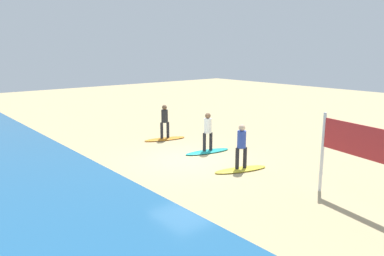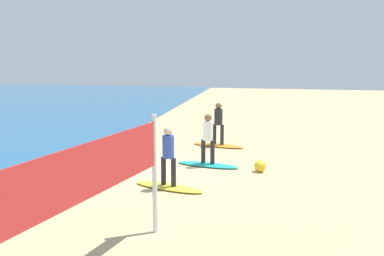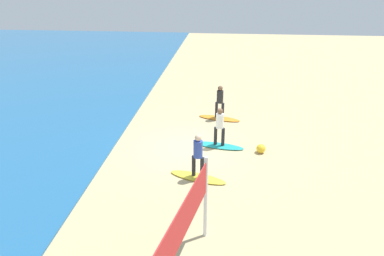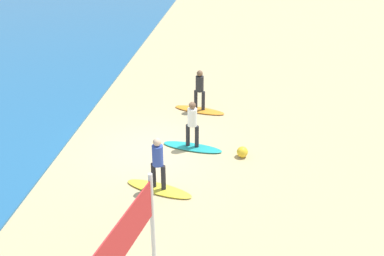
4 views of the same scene
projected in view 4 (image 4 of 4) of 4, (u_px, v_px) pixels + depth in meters
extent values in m
plane|color=tan|center=(151.00, 150.00, 15.10)|extent=(60.00, 60.00, 0.00)
ellipsoid|color=yellow|center=(159.00, 189.00, 12.97)|extent=(1.16, 2.17, 0.09)
cylinder|color=#232328|center=(154.00, 175.00, 12.83)|extent=(0.14, 0.14, 0.78)
cylinder|color=#232328|center=(163.00, 178.00, 12.72)|extent=(0.14, 0.14, 0.78)
cylinder|color=#334CAD|center=(158.00, 155.00, 12.46)|extent=(0.32, 0.32, 0.62)
sphere|color=beige|center=(157.00, 142.00, 12.26)|extent=(0.24, 0.24, 0.24)
ellipsoid|color=teal|center=(192.00, 147.00, 15.18)|extent=(0.96, 2.17, 0.09)
cylinder|color=#232328|center=(188.00, 135.00, 15.03)|extent=(0.14, 0.14, 0.78)
cylinder|color=#232328|center=(197.00, 137.00, 14.94)|extent=(0.14, 0.14, 0.78)
cylinder|color=white|center=(192.00, 117.00, 14.67)|extent=(0.32, 0.32, 0.62)
sphere|color=brown|center=(192.00, 105.00, 14.47)|extent=(0.24, 0.24, 0.24)
ellipsoid|color=orange|center=(199.00, 110.00, 17.89)|extent=(1.07, 2.17, 0.09)
cylinder|color=#232328|center=(196.00, 100.00, 17.74)|extent=(0.14, 0.14, 0.78)
cylinder|color=#232328|center=(203.00, 101.00, 17.64)|extent=(0.14, 0.14, 0.78)
cylinder|color=#262628|center=(200.00, 84.00, 17.37)|extent=(0.32, 0.32, 0.62)
sphere|color=brown|center=(200.00, 73.00, 17.18)|extent=(0.24, 0.24, 0.24)
cylinder|color=silver|center=(152.00, 222.00, 9.76)|extent=(0.10, 0.10, 2.50)
sphere|color=yellow|center=(242.00, 152.00, 14.60)|extent=(0.37, 0.37, 0.37)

